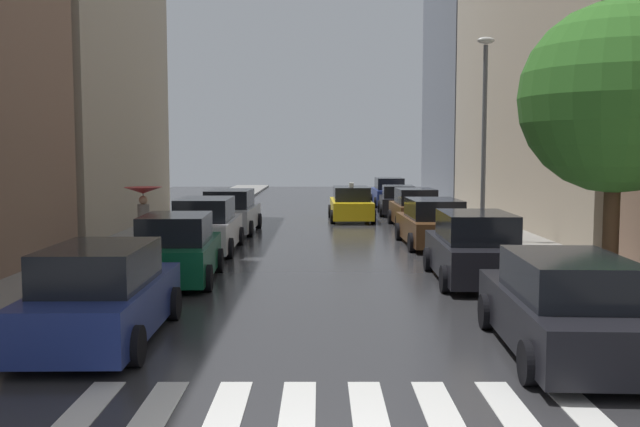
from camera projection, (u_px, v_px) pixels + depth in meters
The scene contains 20 objects.
ground_plane at pixel (322, 228), 30.35m from camera, with size 28.00×72.00×0.04m, color #2E2E31.
sidewalk_left at pixel (172, 226), 30.32m from camera, with size 3.00×72.00×0.15m, color gray.
sidewalk_right at pixel (472, 226), 30.36m from camera, with size 3.00×72.00×0.15m, color gray.
crosswalk_stripes at pixel (332, 411), 8.86m from camera, with size 6.75×2.20×0.01m.
building_right_mid at pixel (568, 86), 31.29m from camera, with size 6.00×21.68×12.37m, color #B2A38C.
building_right_far at pixel (479, 24), 48.75m from camera, with size 6.00×13.72×24.31m, color slate.
parked_car_left_nearest at pixel (101, 297), 12.04m from camera, with size 2.07×4.58×1.69m.
parked_car_left_second at pixel (175, 250), 17.64m from camera, with size 2.16×4.23×1.71m.
parked_car_left_third at pixel (204, 227), 22.94m from camera, with size 2.11×4.74×1.78m.
parked_car_left_fourth at pixel (229, 213), 28.43m from camera, with size 2.22×4.74×1.75m.
parked_car_right_nearest at pixel (563, 308), 11.27m from camera, with size 2.25×4.88×1.64m.
parked_car_right_second at pixel (472, 249), 17.68m from camera, with size 2.18×4.61×1.76m.
parked_car_right_third at pixel (431, 224), 24.40m from camera, with size 2.21×4.81×1.65m.
parked_car_right_fourth at pixel (413, 209), 30.54m from camera, with size 2.06×4.22×1.69m.
parked_car_right_fifth at pixel (396, 201), 36.59m from camera, with size 2.16×4.25×1.53m.
parked_car_right_sixth at pixel (387, 193), 42.40m from camera, with size 2.00×4.62×1.72m.
taxi_midroad at pixel (349, 205), 33.45m from camera, with size 2.13×4.71×1.81m.
pedestrian_foreground at pixel (141, 203), 21.58m from camera, with size 1.16×1.16×2.04m.
street_tree_right at pixel (613, 98), 15.77m from camera, with size 4.30×4.30×6.48m.
lamp_post_right at pixel (482, 125), 24.40m from camera, with size 0.60×0.28×7.07m.
Camera 1 is at (-0.17, -6.17, 3.27)m, focal length 39.40 mm.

